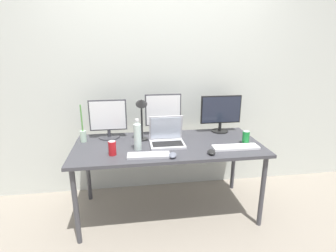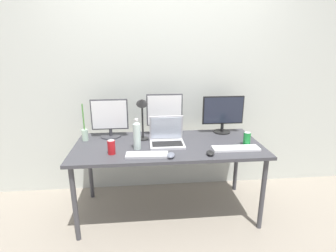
{
  "view_description": "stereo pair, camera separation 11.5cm",
  "coord_description": "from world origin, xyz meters",
  "px_view_note": "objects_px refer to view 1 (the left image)",
  "views": [
    {
      "loc": [
        -0.34,
        -2.33,
        1.63
      ],
      "look_at": [
        0.0,
        0.0,
        0.92
      ],
      "focal_mm": 28.0,
      "sensor_mm": 36.0,
      "label": 1
    },
    {
      "loc": [
        -0.23,
        -2.34,
        1.63
      ],
      "look_at": [
        0.0,
        0.0,
        0.92
      ],
      "focal_mm": 28.0,
      "sensor_mm": 36.0,
      "label": 2
    }
  ],
  "objects_px": {
    "mouse_by_keyboard": "(173,155)",
    "keyboard_main": "(149,155)",
    "monitor_right": "(221,112)",
    "soda_can_near_keyboard": "(112,148)",
    "bamboo_vase": "(83,134)",
    "desk_lamp": "(142,111)",
    "work_desk": "(168,149)",
    "laptop_silver": "(167,138)",
    "soda_can_by_laptop": "(246,137)",
    "monitor_center": "(163,113)",
    "monitor_left": "(108,119)",
    "keyboard_aux": "(236,147)",
    "mouse_by_laptop": "(211,152)",
    "water_bottle": "(137,136)"
  },
  "relations": [
    {
      "from": "mouse_by_keyboard",
      "to": "keyboard_main",
      "type": "bearing_deg",
      "value": -179.69
    },
    {
      "from": "monitor_right",
      "to": "soda_can_near_keyboard",
      "type": "distance_m",
      "value": 1.24
    },
    {
      "from": "bamboo_vase",
      "to": "desk_lamp",
      "type": "distance_m",
      "value": 0.62
    },
    {
      "from": "work_desk",
      "to": "laptop_silver",
      "type": "distance_m",
      "value": 0.12
    },
    {
      "from": "soda_can_near_keyboard",
      "to": "soda_can_by_laptop",
      "type": "distance_m",
      "value": 1.25
    },
    {
      "from": "work_desk",
      "to": "bamboo_vase",
      "type": "xyz_separation_m",
      "value": [
        -0.81,
        0.18,
        0.13
      ]
    },
    {
      "from": "work_desk",
      "to": "monitor_right",
      "type": "distance_m",
      "value": 0.74
    },
    {
      "from": "monitor_center",
      "to": "soda_can_near_keyboard",
      "type": "height_order",
      "value": "monitor_center"
    },
    {
      "from": "monitor_right",
      "to": "desk_lamp",
      "type": "height_order",
      "value": "desk_lamp"
    },
    {
      "from": "laptop_silver",
      "to": "desk_lamp",
      "type": "bearing_deg",
      "value": 154.45
    },
    {
      "from": "monitor_left",
      "to": "keyboard_aux",
      "type": "bearing_deg",
      "value": -21.82
    },
    {
      "from": "work_desk",
      "to": "soda_can_by_laptop",
      "type": "relative_size",
      "value": 14.1
    },
    {
      "from": "laptop_silver",
      "to": "mouse_by_keyboard",
      "type": "height_order",
      "value": "laptop_silver"
    },
    {
      "from": "mouse_by_laptop",
      "to": "soda_can_by_laptop",
      "type": "height_order",
      "value": "soda_can_by_laptop"
    },
    {
      "from": "work_desk",
      "to": "soda_can_by_laptop",
      "type": "bearing_deg",
      "value": -7.63
    },
    {
      "from": "mouse_by_laptop",
      "to": "bamboo_vase",
      "type": "distance_m",
      "value": 1.25
    },
    {
      "from": "keyboard_aux",
      "to": "soda_can_by_laptop",
      "type": "xyz_separation_m",
      "value": [
        0.14,
        0.1,
        0.05
      ]
    },
    {
      "from": "keyboard_aux",
      "to": "desk_lamp",
      "type": "distance_m",
      "value": 0.94
    },
    {
      "from": "mouse_by_keyboard",
      "to": "laptop_silver",
      "type": "bearing_deg",
      "value": 104.31
    },
    {
      "from": "water_bottle",
      "to": "desk_lamp",
      "type": "bearing_deg",
      "value": 75.86
    },
    {
      "from": "mouse_by_keyboard",
      "to": "desk_lamp",
      "type": "distance_m",
      "value": 0.57
    },
    {
      "from": "monitor_left",
      "to": "laptop_silver",
      "type": "height_order",
      "value": "monitor_left"
    },
    {
      "from": "mouse_by_keyboard",
      "to": "bamboo_vase",
      "type": "bearing_deg",
      "value": 161.53
    },
    {
      "from": "soda_can_near_keyboard",
      "to": "water_bottle",
      "type": "bearing_deg",
      "value": 23.76
    },
    {
      "from": "laptop_silver",
      "to": "bamboo_vase",
      "type": "height_order",
      "value": "bamboo_vase"
    },
    {
      "from": "mouse_by_laptop",
      "to": "desk_lamp",
      "type": "xyz_separation_m",
      "value": [
        -0.58,
        0.41,
        0.29
      ]
    },
    {
      "from": "mouse_by_keyboard",
      "to": "soda_can_near_keyboard",
      "type": "xyz_separation_m",
      "value": [
        -0.5,
        0.12,
        0.04
      ]
    },
    {
      "from": "monitor_center",
      "to": "desk_lamp",
      "type": "height_order",
      "value": "desk_lamp"
    },
    {
      "from": "keyboard_main",
      "to": "desk_lamp",
      "type": "xyz_separation_m",
      "value": [
        -0.03,
        0.38,
        0.3
      ]
    },
    {
      "from": "keyboard_main",
      "to": "soda_can_by_laptop",
      "type": "relative_size",
      "value": 2.87
    },
    {
      "from": "mouse_by_keyboard",
      "to": "water_bottle",
      "type": "height_order",
      "value": "water_bottle"
    },
    {
      "from": "soda_can_near_keyboard",
      "to": "bamboo_vase",
      "type": "xyz_separation_m",
      "value": [
        -0.3,
        0.38,
        0.01
      ]
    },
    {
      "from": "laptop_silver",
      "to": "keyboard_main",
      "type": "relative_size",
      "value": 0.89
    },
    {
      "from": "soda_can_by_laptop",
      "to": "keyboard_aux",
      "type": "bearing_deg",
      "value": -144.8
    },
    {
      "from": "monitor_left",
      "to": "monitor_center",
      "type": "distance_m",
      "value": 0.56
    },
    {
      "from": "mouse_by_keyboard",
      "to": "monitor_center",
      "type": "bearing_deg",
      "value": 103.57
    },
    {
      "from": "desk_lamp",
      "to": "bamboo_vase",
      "type": "bearing_deg",
      "value": 173.19
    },
    {
      "from": "laptop_silver",
      "to": "water_bottle",
      "type": "height_order",
      "value": "water_bottle"
    },
    {
      "from": "desk_lamp",
      "to": "soda_can_near_keyboard",
      "type": "bearing_deg",
      "value": -131.68
    },
    {
      "from": "keyboard_main",
      "to": "mouse_by_keyboard",
      "type": "bearing_deg",
      "value": -10.07
    },
    {
      "from": "water_bottle",
      "to": "bamboo_vase",
      "type": "xyz_separation_m",
      "value": [
        -0.52,
        0.28,
        -0.06
      ]
    },
    {
      "from": "keyboard_aux",
      "to": "water_bottle",
      "type": "xyz_separation_m",
      "value": [
        -0.89,
        0.1,
        0.12
      ]
    },
    {
      "from": "monitor_center",
      "to": "monitor_right",
      "type": "bearing_deg",
      "value": 1.18
    },
    {
      "from": "keyboard_aux",
      "to": "monitor_left",
      "type": "bearing_deg",
      "value": 159.17
    },
    {
      "from": "monitor_center",
      "to": "bamboo_vase",
      "type": "bearing_deg",
      "value": -172.67
    },
    {
      "from": "mouse_by_laptop",
      "to": "soda_can_by_laptop",
      "type": "relative_size",
      "value": 0.84
    },
    {
      "from": "monitor_left",
      "to": "soda_can_near_keyboard",
      "type": "distance_m",
      "value": 0.49
    },
    {
      "from": "work_desk",
      "to": "monitor_right",
      "type": "relative_size",
      "value": 4.03
    },
    {
      "from": "monitor_center",
      "to": "soda_can_near_keyboard",
      "type": "bearing_deg",
      "value": -136.39
    },
    {
      "from": "soda_can_by_laptop",
      "to": "monitor_right",
      "type": "bearing_deg",
      "value": 106.91
    }
  ]
}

